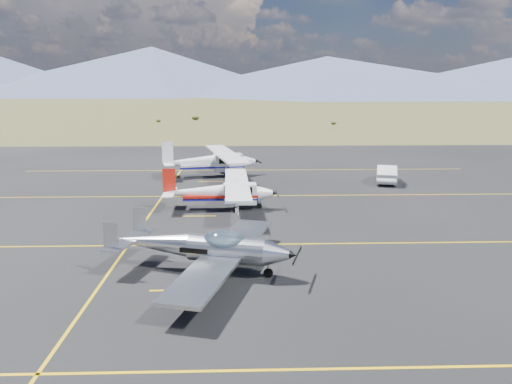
% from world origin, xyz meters
% --- Properties ---
extents(ground, '(1600.00, 1600.00, 0.00)m').
position_xyz_m(ground, '(0.00, 0.00, 0.00)').
color(ground, '#383D1C').
rests_on(ground, ground).
extents(apron, '(72.00, 72.00, 0.02)m').
position_xyz_m(apron, '(0.00, 7.00, 0.00)').
color(apron, black).
rests_on(apron, ground).
extents(aircraft_low_wing, '(7.57, 10.31, 2.24)m').
position_xyz_m(aircraft_low_wing, '(-1.94, -1.64, 1.07)').
color(aircraft_low_wing, silver).
rests_on(aircraft_low_wing, apron).
extents(aircraft_cessna, '(6.13, 10.24, 2.60)m').
position_xyz_m(aircraft_cessna, '(-1.79, 9.19, 1.15)').
color(aircraft_cessna, white).
rests_on(aircraft_cessna, apron).
extents(aircraft_plain, '(7.57, 11.98, 3.03)m').
position_xyz_m(aircraft_plain, '(-2.99, 20.92, 1.34)').
color(aircraft_plain, white).
rests_on(aircraft_plain, apron).
extents(sedan, '(2.58, 4.56, 1.42)m').
position_xyz_m(sedan, '(11.12, 17.64, 0.72)').
color(sedan, white).
rests_on(sedan, apron).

